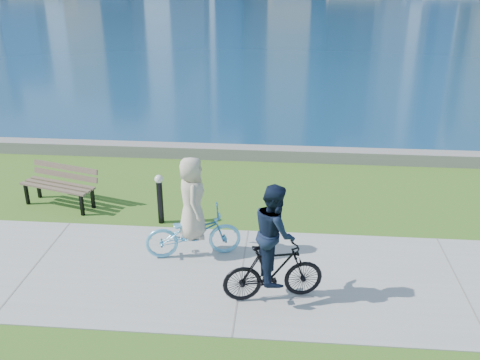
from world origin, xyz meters
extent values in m
plane|color=#335C18|center=(0.00, 0.00, 0.00)|extent=(320.00, 320.00, 0.00)
cube|color=#979792|center=(0.00, 0.00, 0.01)|extent=(80.00, 3.50, 0.02)
cube|color=slate|center=(0.00, 6.20, 0.17)|extent=(90.00, 0.50, 0.35)
cube|color=black|center=(-5.38, 2.66, 0.26)|extent=(0.09, 0.09, 0.51)
cube|color=black|center=(-3.86, 2.20, 0.26)|extent=(0.09, 0.09, 0.51)
cube|color=black|center=(-5.26, 3.05, 0.26)|extent=(0.09, 0.09, 0.51)
cube|color=black|center=(-3.74, 2.59, 0.26)|extent=(0.09, 0.09, 0.51)
cube|color=brown|center=(-4.62, 2.43, 0.54)|extent=(1.78, 0.64, 0.05)
cube|color=brown|center=(-4.57, 2.60, 0.54)|extent=(1.78, 0.64, 0.05)
cube|color=brown|center=(-4.51, 2.78, 0.54)|extent=(1.78, 0.64, 0.05)
cube|color=brown|center=(-4.47, 2.91, 0.68)|extent=(1.76, 0.59, 0.13)
cube|color=brown|center=(-4.46, 2.94, 0.88)|extent=(1.76, 0.59, 0.13)
cylinder|color=black|center=(-1.97, 2.01, 0.51)|extent=(0.13, 0.13, 1.02)
sphere|color=silver|center=(-1.97, 2.01, 1.06)|extent=(0.19, 0.19, 0.19)
imported|color=#5FB9E6|center=(-1.01, 0.67, 0.51)|extent=(1.09, 1.99, 0.99)
imported|color=beige|center=(-1.01, 0.67, 1.27)|extent=(0.70, 0.91, 1.64)
imported|color=black|center=(0.61, -0.64, 0.55)|extent=(0.91, 1.82, 1.05)
imported|color=black|center=(0.61, -0.64, 1.31)|extent=(0.82, 0.96, 1.73)
camera|label=1|loc=(0.72, -8.46, 5.61)|focal=40.00mm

